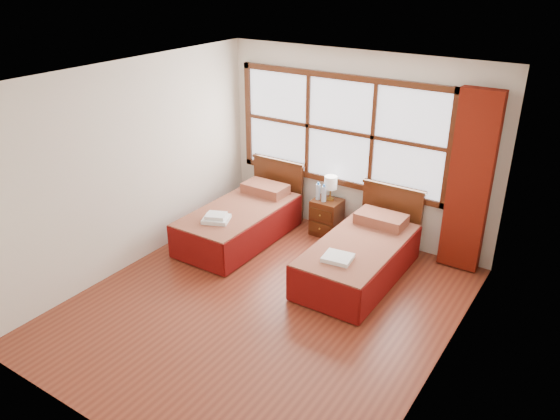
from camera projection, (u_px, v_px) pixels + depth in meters
The scene contains 15 objects.
floor at pixel (264, 305), 6.31m from camera, with size 4.50×4.50×0.00m, color brown.
ceiling at pixel (261, 79), 5.22m from camera, with size 4.50×4.50×0.00m, color white.
wall_back at pixel (356, 147), 7.47m from camera, with size 4.00×4.00×0.00m, color silver.
wall_left at pixel (130, 167), 6.76m from camera, with size 4.50×4.50×0.00m, color silver.
wall_right at pixel (450, 254), 4.77m from camera, with size 4.50×4.50×0.00m, color silver.
window at pixel (340, 131), 7.49m from camera, with size 3.16×0.06×1.56m.
curtain at pixel (470, 183), 6.62m from camera, with size 0.50×0.16×2.30m, color maroon.
bed_left at pixel (242, 221), 7.71m from camera, with size 0.96×1.98×0.92m.
bed_right at pixel (360, 256), 6.79m from camera, with size 0.95×1.97×0.91m.
nightstand at pixel (326, 217), 7.85m from camera, with size 0.40×0.40×0.53m.
towels_left at pixel (216, 218), 7.19m from camera, with size 0.42×0.40×0.10m.
towels_right at pixel (338, 258), 6.28m from camera, with size 0.36×0.32×0.05m.
lamp at pixel (331, 183), 7.67m from camera, with size 0.18×0.18×0.35m.
bottle_near at pixel (318, 192), 7.73m from camera, with size 0.07×0.07×0.26m.
bottle_far at pixel (324, 194), 7.66m from camera, with size 0.07×0.07×0.26m.
Camera 1 is at (3.05, -4.30, 3.64)m, focal length 35.00 mm.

